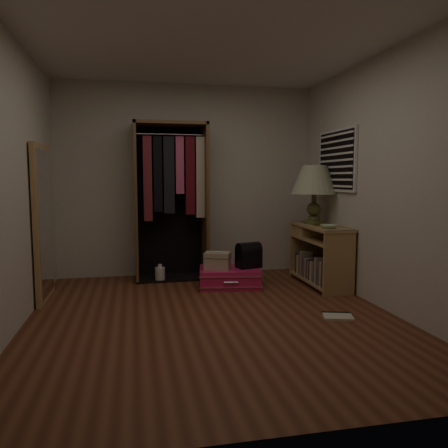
{
  "coord_description": "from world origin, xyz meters",
  "views": [
    {
      "loc": [
        -0.73,
        -4.02,
        1.33
      ],
      "look_at": [
        0.3,
        0.95,
        0.8
      ],
      "focal_mm": 35.0,
      "sensor_mm": 36.0,
      "label": 1
    }
  ],
  "objects": [
    {
      "name": "ceramic_bowl",
      "position": [
        1.49,
        0.68,
        0.77
      ],
      "size": [
        0.2,
        0.2,
        0.04
      ],
      "primitive_type": "imported",
      "rotation": [
        0.0,
        0.0,
        -0.08
      ],
      "color": "#B4D5B2",
      "rests_on": "console_bookshelf"
    },
    {
      "name": "console_bookshelf",
      "position": [
        1.54,
        1.03,
        0.4
      ],
      "size": [
        0.42,
        1.12,
        0.75
      ],
      "color": "#A58250",
      "rests_on": "ground"
    },
    {
      "name": "brass_tray",
      "position": [
        1.54,
        0.96,
        0.76
      ],
      "size": [
        0.23,
        0.23,
        0.01
      ],
      "rotation": [
        0.0,
        0.0,
        -0.01
      ],
      "color": "#B28444",
      "rests_on": "console_bookshelf"
    },
    {
      "name": "floor_book",
      "position": [
        1.17,
        -0.24,
        0.01
      ],
      "size": [
        0.33,
        0.29,
        0.03
      ],
      "rotation": [
        0.0,
        0.0,
        -0.28
      ],
      "color": "beige",
      "rests_on": "ground"
    },
    {
      "name": "room_walls",
      "position": [
        0.08,
        0.04,
        1.5
      ],
      "size": [
        3.52,
        4.02,
        2.6
      ],
      "color": "beige",
      "rests_on": "ground"
    },
    {
      "name": "ground",
      "position": [
        0.0,
        0.0,
        0.0
      ],
      "size": [
        4.0,
        4.0,
        0.0
      ],
      "primitive_type": "plane",
      "color": "#592B19",
      "rests_on": "ground"
    },
    {
      "name": "train_case",
      "position": [
        0.25,
        1.11,
        0.34
      ],
      "size": [
        0.37,
        0.31,
        0.22
      ],
      "rotation": [
        0.0,
        0.0,
        -0.39
      ],
      "color": "tan",
      "rests_on": "pink_suitcase"
    },
    {
      "name": "floor_mirror",
      "position": [
        -1.7,
        1.0,
        0.85
      ],
      "size": [
        0.06,
        0.8,
        1.7
      ],
      "color": "tan",
      "rests_on": "ground"
    },
    {
      "name": "white_jug",
      "position": [
        -0.42,
        1.6,
        0.09
      ],
      "size": [
        0.17,
        0.17,
        0.22
      ],
      "rotation": [
        0.0,
        0.0,
        0.43
      ],
      "color": "white",
      "rests_on": "ground"
    },
    {
      "name": "black_bag",
      "position": [
        0.65,
        1.13,
        0.39
      ],
      "size": [
        0.33,
        0.26,
        0.32
      ],
      "rotation": [
        0.0,
        0.0,
        0.26
      ],
      "color": "black",
      "rests_on": "pink_suitcase"
    },
    {
      "name": "open_wardrobe",
      "position": [
        -0.22,
        1.77,
        1.19
      ],
      "size": [
        0.95,
        0.5,
        2.05
      ],
      "color": "brown",
      "rests_on": "ground"
    },
    {
      "name": "pink_suitcase",
      "position": [
        0.41,
        1.14,
        0.12
      ],
      "size": [
        0.83,
        0.65,
        0.23
      ],
      "rotation": [
        0.0,
        0.0,
        -0.15
      ],
      "color": "#D21955",
      "rests_on": "ground"
    },
    {
      "name": "table_lamp",
      "position": [
        1.54,
        1.23,
        1.3
      ],
      "size": [
        0.74,
        0.74,
        0.75
      ],
      "rotation": [
        0.0,
        0.0,
        0.27
      ],
      "color": "#455127",
      "rests_on": "console_bookshelf"
    }
  ]
}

